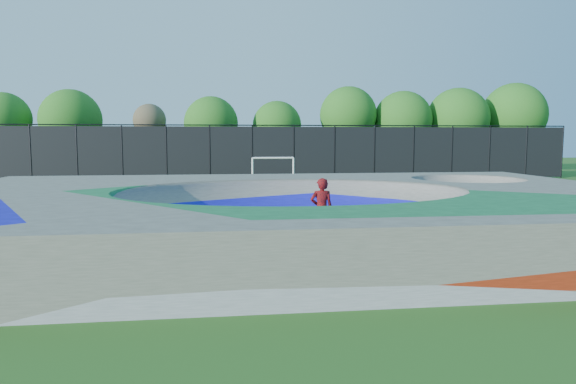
% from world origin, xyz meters
% --- Properties ---
extents(ground, '(120.00, 120.00, 0.00)m').
position_xyz_m(ground, '(0.00, 0.00, 0.00)').
color(ground, '#235217').
rests_on(ground, ground).
extents(skate_deck, '(22.00, 14.00, 1.50)m').
position_xyz_m(skate_deck, '(0.00, 0.00, 0.75)').
color(skate_deck, gray).
rests_on(skate_deck, ground).
extents(skater, '(0.71, 0.49, 1.89)m').
position_xyz_m(skater, '(0.80, -0.60, 0.95)').
color(skater, '#B40E0E').
rests_on(skater, ground).
extents(skateboard, '(0.79, 0.28, 0.05)m').
position_xyz_m(skateboard, '(0.80, -0.60, 0.03)').
color(skateboard, black).
rests_on(skateboard, ground).
extents(soccer_goal, '(2.82, 0.12, 1.86)m').
position_xyz_m(soccer_goal, '(1.16, 17.72, 1.29)').
color(soccer_goal, white).
rests_on(soccer_goal, ground).
extents(fence, '(48.09, 0.09, 4.04)m').
position_xyz_m(fence, '(0.00, 21.00, 2.10)').
color(fence, black).
rests_on(fence, ground).
extents(treeline, '(52.38, 6.20, 7.90)m').
position_xyz_m(treeline, '(2.96, 26.54, 4.75)').
color(treeline, '#4D3326').
rests_on(treeline, ground).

